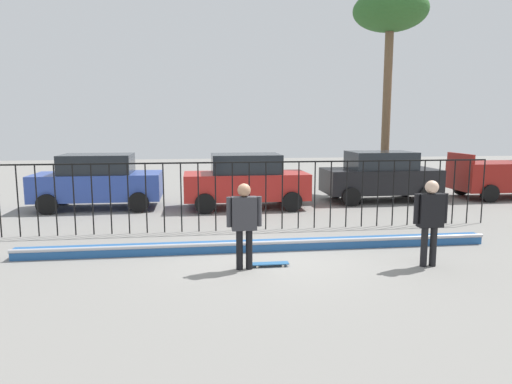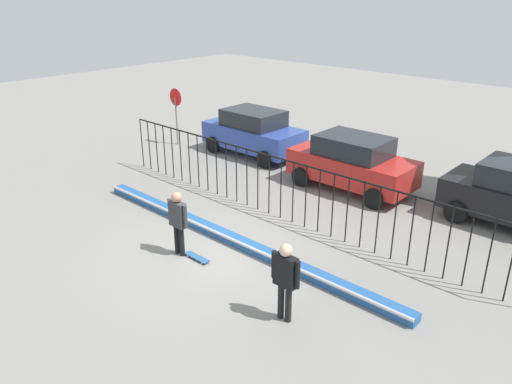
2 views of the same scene
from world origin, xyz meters
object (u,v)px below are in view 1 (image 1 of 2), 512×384
(camera_operator, at_px, (430,215))
(palm_tree_tall, at_px, (390,16))
(skateboarder, at_px, (244,218))
(parked_car_black, at_px, (380,176))
(parked_car_red, at_px, (246,180))
(parked_car_blue, at_px, (98,181))
(skateboard, at_px, (270,264))

(camera_operator, xyz_separation_m, palm_tree_tall, (3.59, 10.83, 6.41))
(skateboarder, bearing_deg, camera_operator, -35.37)
(skateboarder, relative_size, parked_car_black, 0.41)
(skateboarder, height_order, parked_car_red, parked_car_red)
(parked_car_red, height_order, palm_tree_tall, palm_tree_tall)
(camera_operator, height_order, parked_car_blue, parked_car_blue)
(parked_car_blue, bearing_deg, parked_car_black, 0.98)
(skateboard, height_order, parked_car_black, parked_car_black)
(skateboard, relative_size, camera_operator, 0.44)
(camera_operator, xyz_separation_m, parked_car_red, (-3.00, 7.31, -0.11))
(parked_car_red, bearing_deg, skateboard, -90.80)
(skateboard, height_order, palm_tree_tall, palm_tree_tall)
(parked_car_black, bearing_deg, camera_operator, -105.53)
(palm_tree_tall, bearing_deg, skateboarder, -125.11)
(parked_car_blue, distance_m, parked_car_red, 5.16)
(skateboard, xyz_separation_m, palm_tree_tall, (6.86, 10.41, 7.43))
(camera_operator, height_order, parked_car_black, parked_car_black)
(parked_car_black, bearing_deg, parked_car_blue, -178.81)
(parked_car_blue, xyz_separation_m, palm_tree_tall, (11.72, 2.97, 6.52))
(palm_tree_tall, bearing_deg, parked_car_blue, -165.78)
(skateboarder, height_order, camera_operator, camera_operator)
(parked_car_blue, bearing_deg, skateboard, -57.04)
(palm_tree_tall, bearing_deg, parked_car_red, -151.84)
(skateboard, bearing_deg, skateboarder, -173.95)
(parked_car_blue, distance_m, palm_tree_tall, 13.73)
(skateboarder, xyz_separation_m, parked_car_black, (6.07, 7.76, -0.09))
(skateboard, bearing_deg, parked_car_black, 48.06)
(skateboard, relative_size, palm_tree_tall, 0.09)
(camera_operator, distance_m, parked_car_red, 7.90)
(skateboard, height_order, parked_car_red, parked_car_red)
(skateboarder, xyz_separation_m, palm_tree_tall, (7.40, 10.53, 6.43))
(skateboard, relative_size, parked_car_black, 0.19)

